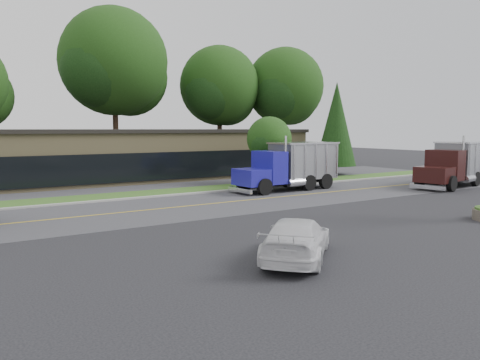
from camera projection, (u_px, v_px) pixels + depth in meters
name	position (u px, v px, depth m)	size (l,w,h in m)	color
ground	(288.00, 237.00, 18.77)	(140.00, 140.00, 0.00)	#2F2F34
road	(188.00, 206.00, 26.31)	(60.00, 8.00, 0.02)	#505055
center_line	(188.00, 206.00, 26.31)	(60.00, 0.12, 0.01)	gold
curb	(159.00, 197.00, 29.82)	(60.00, 0.30, 0.12)	#9E9E99
grass_verge	(148.00, 194.00, 31.33)	(60.00, 3.40, 0.03)	#26521C
far_parking	(124.00, 186.00, 35.52)	(60.00, 7.00, 0.02)	#505055
strip_mall	(123.00, 155.00, 41.39)	(32.00, 12.00, 4.00)	#98875D
tree_far_c	(115.00, 67.00, 48.43)	(11.76, 11.07, 16.77)	#382619
tree_far_d	(220.00, 90.00, 54.19)	(9.72, 9.15, 13.86)	#382619
tree_far_e	(285.00, 90.00, 56.79)	(9.89, 9.31, 14.11)	#382619
evergreen_right	(336.00, 124.00, 44.04)	(3.84, 3.84, 8.72)	#382619
tree_verge	(269.00, 141.00, 36.39)	(3.72, 3.50, 5.30)	#382619
dump_truck_blue	(292.00, 165.00, 33.28)	(8.14, 3.03, 3.36)	black
dump_truck_maroon	(457.00, 162.00, 35.63)	(8.98, 4.13, 3.36)	black
rally_car	(296.00, 239.00, 15.59)	(1.95, 4.79, 1.39)	silver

